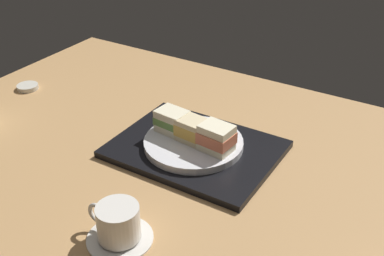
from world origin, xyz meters
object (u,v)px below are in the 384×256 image
Objects in this scene: small_sauce_dish at (28,87)px; sandwich_plate at (194,143)px; coffee_cup at (118,225)px; sandwich_far at (172,121)px; sandwich_middle at (194,130)px; sandwich_near at (216,138)px.

sandwich_plate is at bearing 177.02° from small_sauce_dish.
sandwich_plate is 31.44cm from coffee_cup.
coffee_cup is (-3.33, 31.25, 0.94)cm from sandwich_plate.
sandwich_far reaches higher than sandwich_plate.
coffee_cup is 70.44cm from small_sauce_dish.
sandwich_middle is at bearing 172.83° from sandwich_far.
sandwich_far is at bearing 177.54° from small_sauce_dish.
sandwich_middle is 58.46cm from small_sauce_dish.
sandwich_plate is 7.48cm from sandwich_near.
small_sauce_dish is at bearing -2.98° from sandwich_plate.
coffee_cup is at bearing 84.38° from sandwich_near.
coffee_cup is 2.11× the size of small_sauce_dish.
sandwich_middle reaches higher than coffee_cup.
sandwich_plate is at bearing -7.17° from sandwich_near.
small_sauce_dish is at bearing -3.39° from sandwich_near.
sandwich_near is 1.00× the size of sandwich_far.
sandwich_near reaches higher than sandwich_middle.
sandwich_near is at bearing 172.83° from sandwich_far.
sandwich_middle is 1.30× the size of small_sauce_dish.
sandwich_near reaches higher than sandwich_plate.
sandwich_plate is 2.93× the size of sandwich_far.
sandwich_plate is 7.29cm from sandwich_far.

